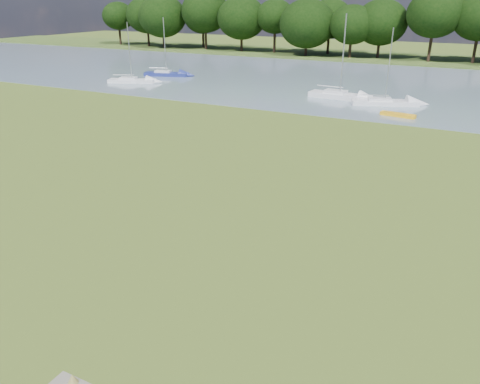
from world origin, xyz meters
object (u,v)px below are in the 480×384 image
at_px(sailboat_1, 384,101).
at_px(sailboat_3, 131,79).
at_px(sailboat_2, 166,73).
at_px(kayak, 398,115).
at_px(sailboat_0, 339,94).

xyz_separation_m(sailboat_1, sailboat_3, (-31.84, -0.85, 0.00)).
height_order(sailboat_1, sailboat_2, sailboat_2).
xyz_separation_m(kayak, sailboat_2, (-33.35, 10.55, 0.28)).
height_order(sailboat_0, sailboat_1, sailboat_0).
distance_m(kayak, sailboat_3, 34.24).
bearing_deg(kayak, sailboat_3, -176.59).
distance_m(sailboat_0, sailboat_1, 5.15).
bearing_deg(sailboat_2, sailboat_1, -27.77).
bearing_deg(sailboat_3, sailboat_1, -20.49).
distance_m(sailboat_1, sailboat_3, 31.85).
distance_m(kayak, sailboat_0, 9.28).
bearing_deg(sailboat_3, kayak, -28.44).
bearing_deg(kayak, sailboat_0, 150.72).
relative_size(sailboat_1, sailboat_2, 0.97).
distance_m(kayak, sailboat_1, 5.17).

